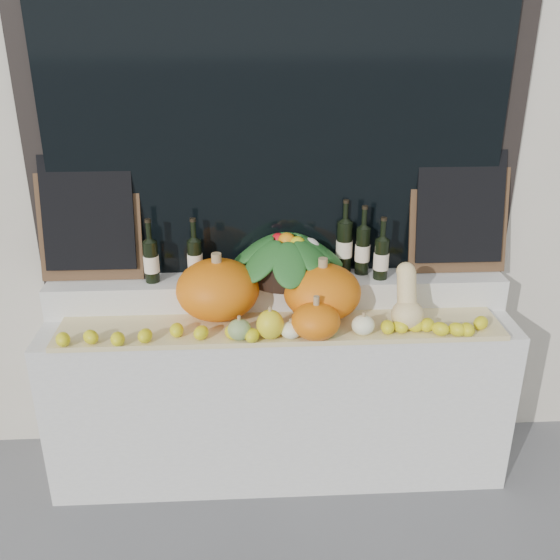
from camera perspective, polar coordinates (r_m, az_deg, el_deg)
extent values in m
cube|color=beige|center=(3.47, -0.78, 22.94)|extent=(7.00, 0.90, 4.50)
cube|color=black|center=(3.05, -0.37, 16.29)|extent=(2.40, 0.04, 2.10)
cube|color=black|center=(3.02, -0.34, 16.22)|extent=(2.20, 0.02, 2.00)
cube|color=silver|center=(3.30, -0.07, -10.37)|extent=(2.30, 0.55, 0.88)
cube|color=silver|center=(3.18, -0.22, -1.04)|extent=(2.30, 0.25, 0.16)
cube|color=tan|center=(2.97, 0.05, -4.42)|extent=(2.10, 0.32, 0.02)
ellipsoid|color=orange|center=(3.00, -5.72, -0.86)|extent=(0.46, 0.46, 0.29)
ellipsoid|color=orange|center=(3.00, 3.87, -1.09)|extent=(0.43, 0.43, 0.27)
ellipsoid|color=orange|center=(2.82, 3.30, -3.77)|extent=(0.23, 0.23, 0.17)
ellipsoid|color=#EBCD8A|center=(2.97, 11.57, -3.11)|extent=(0.15, 0.15, 0.14)
cylinder|color=#EBCD8A|center=(2.97, 11.51, -0.78)|extent=(0.09, 0.14, 0.18)
sphere|color=#EBCD8A|center=(2.98, 11.44, 0.77)|extent=(0.09, 0.09, 0.09)
ellipsoid|color=#2B611D|center=(2.86, 4.31, -4.20)|extent=(0.11, 0.11, 0.10)
cylinder|color=#997F53|center=(2.83, 4.35, -3.12)|extent=(0.02, 0.02, 0.02)
ellipsoid|color=#2B611D|center=(2.83, -3.73, -4.54)|extent=(0.11, 0.11, 0.10)
cylinder|color=#997F53|center=(2.80, -3.76, -3.46)|extent=(0.02, 0.02, 0.02)
ellipsoid|color=#FFFCCB|center=(2.84, 1.00, -4.62)|extent=(0.10, 0.10, 0.08)
cylinder|color=#997F53|center=(2.82, 1.01, -3.72)|extent=(0.02, 0.02, 0.02)
ellipsoid|color=yellow|center=(2.82, -0.91, -4.09)|extent=(0.13, 0.13, 0.14)
cylinder|color=#997F53|center=(2.79, -0.92, -2.62)|extent=(0.02, 0.02, 0.02)
ellipsoid|color=#FFFCCB|center=(2.89, 7.61, -4.11)|extent=(0.11, 0.11, 0.09)
cylinder|color=#997F53|center=(2.87, 7.67, -3.10)|extent=(0.02, 0.02, 0.02)
cylinder|color=black|center=(3.12, 0.62, 1.20)|extent=(0.40, 0.40, 0.12)
cylinder|color=black|center=(3.12, -11.69, 1.65)|extent=(0.07, 0.07, 0.21)
cylinder|color=black|center=(3.07, -11.92, 4.33)|extent=(0.03, 0.03, 0.10)
cylinder|color=#EFE1C7|center=(3.13, -11.67, 1.48)|extent=(0.08, 0.08, 0.08)
cylinder|color=black|center=(3.05, -12.01, 5.33)|extent=(0.03, 0.03, 0.02)
cylinder|color=black|center=(3.12, -7.78, 1.85)|extent=(0.07, 0.07, 0.20)
cylinder|color=black|center=(3.07, -7.93, 4.47)|extent=(0.03, 0.03, 0.10)
cylinder|color=#EFE1C7|center=(3.13, -7.77, 1.67)|extent=(0.08, 0.08, 0.08)
cylinder|color=black|center=(3.05, -7.99, 5.46)|extent=(0.03, 0.03, 0.02)
cylinder|color=black|center=(3.20, 5.89, 3.06)|extent=(0.08, 0.08, 0.26)
cylinder|color=black|center=(3.14, 6.03, 6.18)|extent=(0.03, 0.03, 0.10)
cylinder|color=#EFE1C7|center=(3.20, 5.89, 2.89)|extent=(0.08, 0.08, 0.08)
cylinder|color=black|center=(3.12, 6.07, 7.16)|extent=(0.03, 0.03, 0.02)
cylinder|color=black|center=(3.18, 7.56, 2.66)|extent=(0.07, 0.07, 0.24)
cylinder|color=black|center=(3.13, 7.72, 5.61)|extent=(0.03, 0.03, 0.10)
cylinder|color=#EFE1C7|center=(3.18, 7.55, 2.49)|extent=(0.08, 0.08, 0.08)
cylinder|color=black|center=(3.11, 7.77, 6.59)|extent=(0.03, 0.03, 0.02)
cylinder|color=black|center=(3.14, 9.24, 1.90)|extent=(0.07, 0.07, 0.21)
cylinder|color=black|center=(3.09, 9.42, 4.54)|extent=(0.03, 0.03, 0.10)
cylinder|color=#EFE1C7|center=(3.14, 9.22, 1.73)|extent=(0.08, 0.08, 0.08)
cylinder|color=black|center=(3.07, 9.48, 5.52)|extent=(0.03, 0.03, 0.02)
cube|color=#4C331E|center=(3.20, -17.05, 5.45)|extent=(0.50, 0.14, 0.61)
cube|color=black|center=(3.18, -17.17, 5.88)|extent=(0.44, 0.13, 0.55)
cube|color=#4C331E|center=(3.28, 16.04, 6.00)|extent=(0.50, 0.14, 0.61)
cube|color=black|center=(3.26, 16.18, 6.43)|extent=(0.44, 0.13, 0.55)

